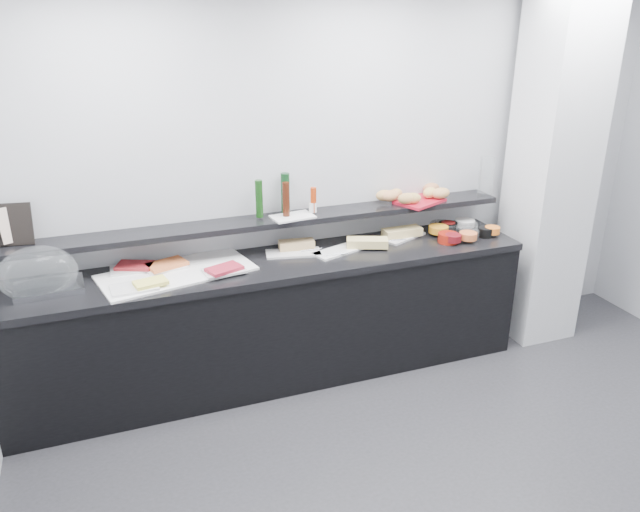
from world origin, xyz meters
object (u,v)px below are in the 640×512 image
object	(u,v)px
cloche_base	(49,288)
bread_tray	(420,201)
sandwich_plate_mid	(338,251)
framed_print	(15,224)
carafe	(486,176)
condiment_tray	(293,217)

from	to	relation	value
cloche_base	bread_tray	size ratio (longest dim) A/B	1.13
sandwich_plate_mid	bread_tray	xyz separation A→B (m)	(0.71, 0.14, 0.25)
sandwich_plate_mid	framed_print	bearing A→B (deg)	154.98
sandwich_plate_mid	bread_tray	size ratio (longest dim) A/B	1.04
sandwich_plate_mid	carafe	world-z (taller)	carafe
framed_print	bread_tray	bearing A→B (deg)	7.36
condiment_tray	bread_tray	bearing A→B (deg)	-7.11
framed_print	condiment_tray	bearing A→B (deg)	6.06
cloche_base	condiment_tray	bearing A→B (deg)	1.52
cloche_base	framed_print	bearing A→B (deg)	122.37
sandwich_plate_mid	cloche_base	bearing A→B (deg)	160.83
sandwich_plate_mid	carafe	distance (m)	1.34
framed_print	carafe	xyz separation A→B (m)	(3.31, -0.09, 0.02)
cloche_base	framed_print	world-z (taller)	framed_print
cloche_base	framed_print	distance (m)	0.44
cloche_base	framed_print	xyz separation A→B (m)	(-0.15, 0.21, 0.36)
bread_tray	carafe	size ratio (longest dim) A/B	1.17
condiment_tray	carafe	bearing A→B (deg)	-7.53
cloche_base	carafe	size ratio (longest dim) A/B	1.32
framed_print	carafe	size ratio (longest dim) A/B	0.87
sandwich_plate_mid	carafe	size ratio (longest dim) A/B	1.22
condiment_tray	carafe	xyz separation A→B (m)	(1.56, 0.00, 0.14)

